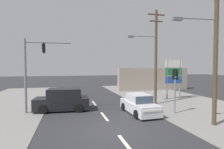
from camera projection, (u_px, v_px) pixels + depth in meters
ground_plane at (115, 130)px, 10.27m from camera, size 140.00×140.00×0.00m
lane_dash_near at (126, 145)px, 8.33m from camera, size 0.20×2.40×0.01m
lane_dash_mid at (104, 116)px, 13.17m from camera, size 0.20×2.40×0.01m
lane_dash_far at (94, 103)px, 18.00m from camera, size 0.20×2.40×0.01m
kerb_right_verge at (213, 112)px, 14.47m from camera, size 10.00×44.00×0.02m
utility_pole_foreground_right at (214, 47)px, 10.93m from camera, size 3.78×0.59×9.28m
utility_pole_midground_right at (155, 54)px, 17.40m from camera, size 3.78×0.48×9.37m
traffic_signal_mast at (32, 66)px, 13.98m from camera, size 3.67×0.54×6.00m
pedestal_signal_right_kerb at (175, 83)px, 13.92m from camera, size 0.44×0.31×3.56m
shopping_plaza_sign at (174, 74)px, 20.35m from camera, size 2.10×0.16×4.60m
shopfront_wall_far at (153, 79)px, 28.44m from camera, size 12.00×1.00×3.60m
sedan_receding_far at (139, 105)px, 14.00m from camera, size 2.02×4.30×1.56m
suv_crossing_left at (63, 100)px, 14.92m from camera, size 4.66×2.33×1.90m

